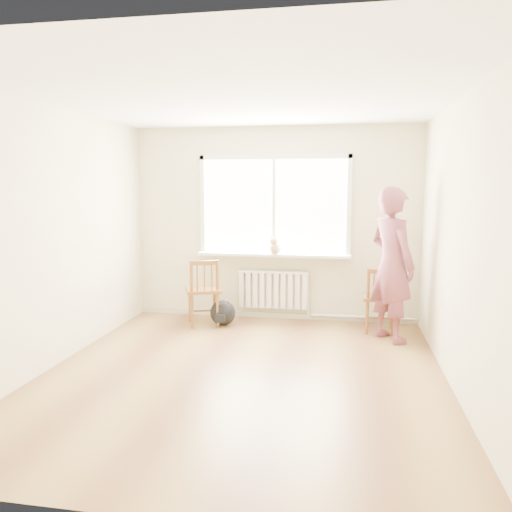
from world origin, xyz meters
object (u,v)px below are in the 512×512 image
at_px(person, 392,265).
at_px(backpack, 223,313).
at_px(chair_left, 204,292).
at_px(cat, 275,246).
at_px(chair_right, 380,300).

xyz_separation_m(person, backpack, (-2.18, 0.27, -0.77)).
bearing_deg(chair_left, person, 152.74).
height_order(cat, backpack, cat).
bearing_deg(chair_right, backpack, 2.66).
xyz_separation_m(chair_right, person, (0.10, -0.29, 0.51)).
distance_m(chair_right, person, 0.59).
xyz_separation_m(cat, backpack, (-0.67, -0.33, -0.89)).
height_order(chair_left, chair_right, chair_left).
distance_m(chair_left, cat, 1.16).
relative_size(chair_left, backpack, 2.65).
distance_m(chair_left, person, 2.48).
xyz_separation_m(chair_left, cat, (0.92, 0.39, 0.60)).
height_order(chair_right, backpack, chair_right).
bearing_deg(cat, chair_left, -154.13).
bearing_deg(cat, person, -18.47).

